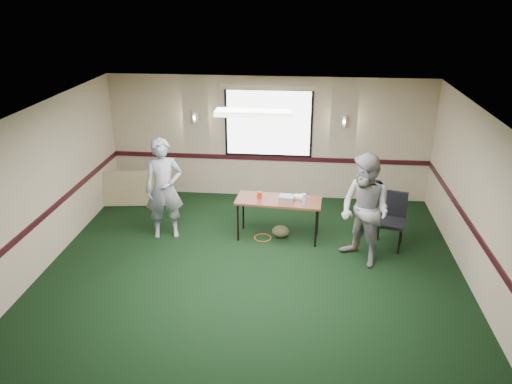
# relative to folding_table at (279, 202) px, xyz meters

# --- Properties ---
(ground) EXTENTS (8.00, 8.00, 0.00)m
(ground) POSITION_rel_folding_table_xyz_m (-0.35, -1.97, -0.73)
(ground) COLOR black
(ground) RESTS_ON ground
(room_shell) EXTENTS (8.00, 8.02, 8.00)m
(room_shell) POSITION_rel_folding_table_xyz_m (-0.35, 0.15, 0.85)
(room_shell) COLOR #C4B18D
(room_shell) RESTS_ON ground
(folding_table) EXTENTS (1.61, 0.74, 0.79)m
(folding_table) POSITION_rel_folding_table_xyz_m (0.00, 0.00, 0.00)
(folding_table) COLOR #572818
(folding_table) RESTS_ON ground
(projector) EXTENTS (0.29, 0.25, 0.09)m
(projector) POSITION_rel_folding_table_xyz_m (0.15, -0.02, 0.10)
(projector) COLOR gray
(projector) RESTS_ON folding_table
(game_console) EXTENTS (0.19, 0.16, 0.05)m
(game_console) POSITION_rel_folding_table_xyz_m (0.38, 0.13, 0.08)
(game_console) COLOR white
(game_console) RESTS_ON folding_table
(red_cup) EXTENTS (0.09, 0.09, 0.13)m
(red_cup) POSITION_rel_folding_table_xyz_m (-0.36, 0.01, 0.12)
(red_cup) COLOR red
(red_cup) RESTS_ON folding_table
(water_bottle) EXTENTS (0.06, 0.06, 0.20)m
(water_bottle) POSITION_rel_folding_table_xyz_m (0.47, -0.16, 0.16)
(water_bottle) COLOR #8EC8E9
(water_bottle) RESTS_ON folding_table
(duffel_bag) EXTENTS (0.39, 0.34, 0.24)m
(duffel_bag) POSITION_rel_folding_table_xyz_m (0.05, 0.01, -0.61)
(duffel_bag) COLOR #444227
(duffel_bag) RESTS_ON ground
(cable_coil) EXTENTS (0.42, 0.42, 0.02)m
(cable_coil) POSITION_rel_folding_table_xyz_m (-0.29, -0.07, -0.72)
(cable_coil) COLOR #D0511A
(cable_coil) RESTS_ON ground
(folded_table) EXTENTS (1.50, 0.42, 0.76)m
(folded_table) POSITION_rel_folding_table_xyz_m (-3.15, 1.23, -0.35)
(folded_table) COLOR tan
(folded_table) RESTS_ON ground
(conference_chair) EXTENTS (0.61, 0.63, 1.01)m
(conference_chair) POSITION_rel_folding_table_xyz_m (2.06, -0.07, -0.13)
(conference_chair) COLOR black
(conference_chair) RESTS_ON ground
(person_left) EXTENTS (0.80, 0.63, 1.92)m
(person_left) POSITION_rel_folding_table_xyz_m (-2.12, -0.12, 0.23)
(person_left) COLOR #3D5387
(person_left) RESTS_ON ground
(person_right) EXTENTS (1.17, 1.19, 1.94)m
(person_right) POSITION_rel_folding_table_xyz_m (1.49, -0.75, 0.24)
(person_right) COLOR #728EB1
(person_right) RESTS_ON ground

